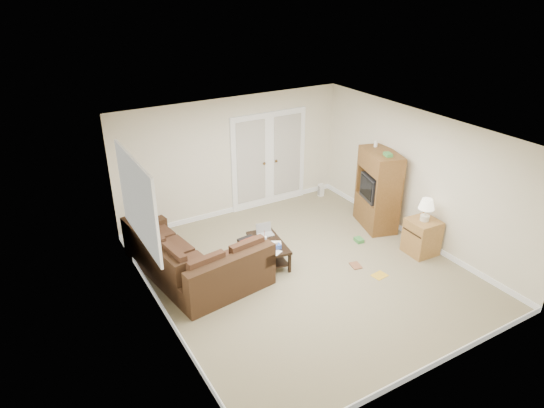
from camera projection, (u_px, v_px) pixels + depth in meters
floor at (305, 272)px, 8.43m from camera, size 5.50×5.50×0.00m
ceiling at (310, 133)px, 7.35m from camera, size 5.00×5.50×0.02m
wall_left at (159, 247)px, 6.75m from camera, size 0.02×5.50×2.50m
wall_right at (418, 178)px, 9.02m from camera, size 0.02×5.50×2.50m
wall_back at (233, 157)px, 10.03m from camera, size 5.00×0.02×2.50m
wall_front at (437, 295)px, 5.75m from camera, size 5.00×0.02×2.50m
baseboards at (305, 269)px, 8.41m from camera, size 5.00×5.50×0.10m
french_doors at (269, 160)px, 10.48m from camera, size 1.80×0.05×2.13m
window_left at (138, 201)px, 7.41m from camera, size 0.05×1.92×1.42m
sectional_sofa at (191, 264)px, 8.10m from camera, size 1.96×2.54×0.76m
coffee_table at (268, 250)px, 8.65m from camera, size 0.63×1.05×0.67m
tv_armoire at (378, 189)px, 9.63m from camera, size 0.81×1.11×1.71m
side_cabinet at (422, 234)px, 8.84m from camera, size 0.54×0.54×1.09m
space_heater at (321, 190)px, 11.22m from camera, size 0.12×0.10×0.30m
floor_magazine at (380, 275)px, 8.32m from camera, size 0.28×0.23×0.01m
floor_greenbox at (359, 240)px, 9.35m from camera, size 0.16×0.20×0.07m
floor_book at (351, 266)px, 8.56m from camera, size 0.22×0.26×0.02m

